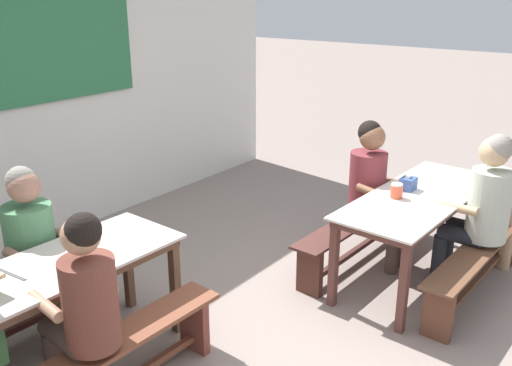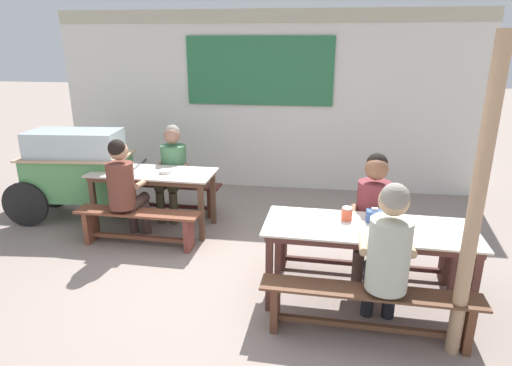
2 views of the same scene
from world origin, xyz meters
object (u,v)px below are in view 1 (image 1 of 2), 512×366
soup_bowl (88,250)px  condiment_jar (397,191)px  dining_table_near (419,203)px  person_center_facing (36,243)px  person_near_front (482,203)px  bench_far_front (121,357)px  dining_table_far (63,273)px  bench_far_back (27,299)px  tissue_box (408,183)px  bench_near_back (360,230)px  bench_near_front (476,265)px  person_right_near_table (374,183)px  person_left_back_turned (84,301)px

soup_bowl → condiment_jar: bearing=-28.8°
dining_table_near → condiment_jar: condiment_jar is taller
dining_table_near → person_center_facing: person_center_facing is taller
person_center_facing → condiment_jar: 2.77m
person_near_front → bench_far_front: bearing=154.0°
dining_table_far → bench_far_back: 0.65m
dining_table_near → tissue_box: bearing=66.6°
bench_near_back → bench_near_front: 1.05m
person_right_near_table → soup_bowl: (-2.41, 0.84, 0.04)m
soup_bowl → person_center_facing: bearing=99.5°
bench_far_back → bench_far_front: (-0.03, -1.05, 0.00)m
dining_table_near → person_left_back_turned: (-2.68, 0.88, 0.04)m
person_center_facing → tissue_box: (2.46, -1.66, 0.10)m
bench_near_front → dining_table_far: bearing=143.3°
tissue_box → dining_table_near: bearing=-113.4°
dining_table_far → soup_bowl: soup_bowl is taller
dining_table_far → dining_table_near: (2.50, -1.33, 0.01)m
person_left_back_turned → soup_bowl: 0.55m
bench_far_front → bench_near_back: 2.55m
dining_table_near → person_near_front: bearing=-78.4°
dining_table_near → bench_near_back: (0.02, 0.52, -0.39)m
tissue_box → soup_bowl: size_ratio=0.94×
person_near_front → condiment_jar: size_ratio=10.99×
bench_near_back → tissue_box: 0.66m
bench_far_front → condiment_jar: size_ratio=12.12×
bench_near_back → tissue_box: tissue_box is taller
bench_far_front → person_left_back_turned: (-0.16, 0.07, 0.43)m
bench_far_back → soup_bowl: (0.17, -0.56, 0.49)m
person_right_near_table → soup_bowl: size_ratio=8.56×
condiment_jar → person_right_near_table: bearing=50.5°
person_near_front → soup_bowl: size_ratio=8.87×
person_right_near_table → tissue_box: 0.34m
bench_near_front → person_near_front: (0.12, 0.05, 0.49)m
tissue_box → condiment_jar: bearing=-179.1°
bench_near_back → soup_bowl: (-2.34, 0.77, 0.49)m
bench_far_front → bench_far_back: bearing=88.5°
dining_table_far → bench_near_front: (2.49, -1.85, -0.39)m
bench_near_back → person_center_facing: (-2.42, 1.26, 0.43)m
person_near_front → condiment_jar: person_near_front is taller
bench_near_front → person_center_facing: (-2.39, 2.31, 0.43)m
dining_table_far → person_left_back_turned: person_left_back_turned is taller
dining_table_far → person_right_near_table: (2.59, -0.87, 0.06)m
person_right_near_table → bench_far_front: bearing=172.4°
bench_near_back → bench_near_front: size_ratio=1.07×
bench_near_back → soup_bowl: size_ratio=12.43×
person_center_facing → person_left_back_turned: person_left_back_turned is taller
person_center_facing → bench_near_front: bearing=-44.1°
dining_table_near → tissue_box: 0.19m
bench_near_front → person_near_front: size_ratio=1.31×
bench_far_back → person_right_near_table: person_right_near_table is taller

